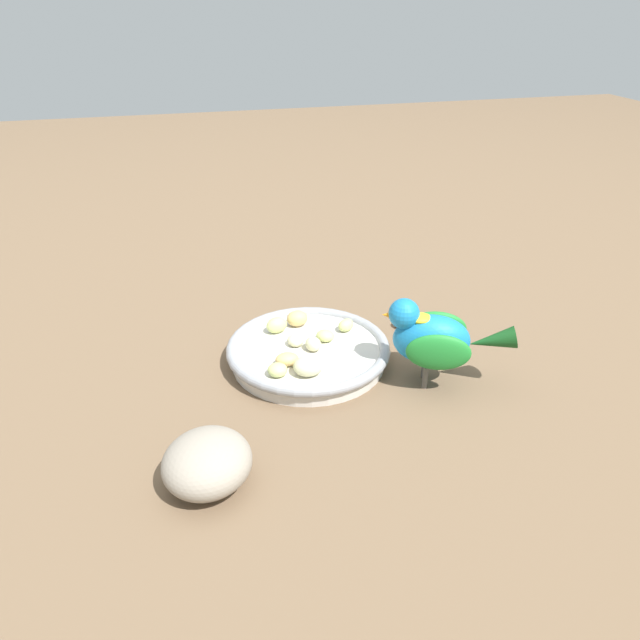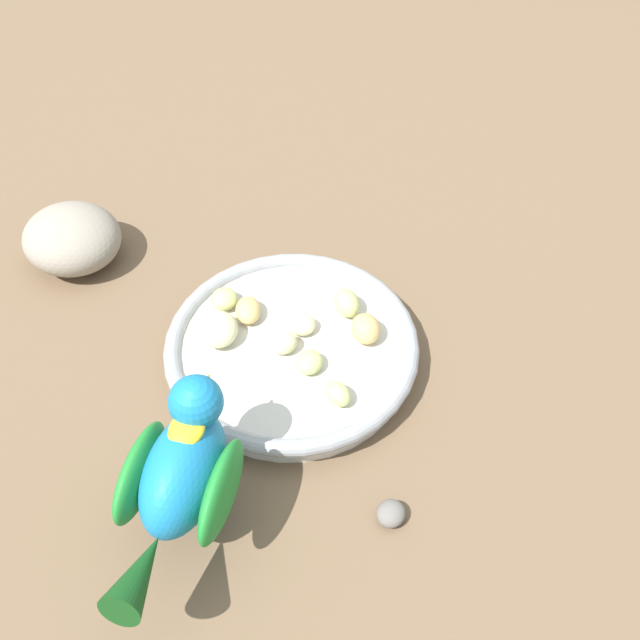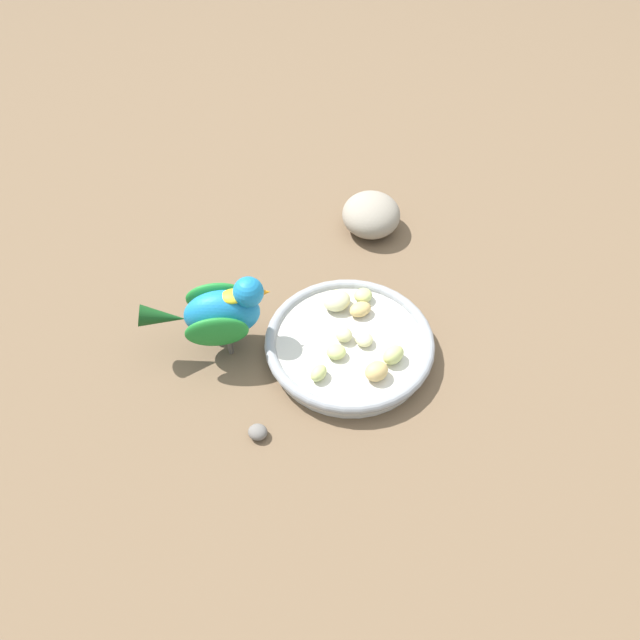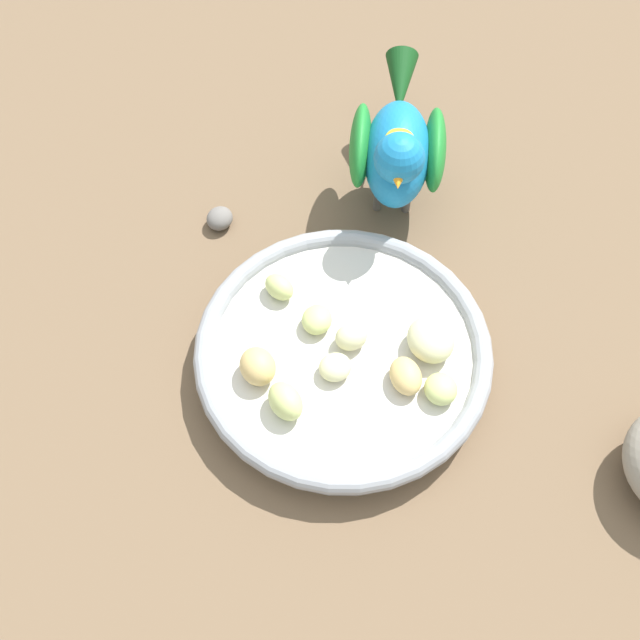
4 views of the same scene
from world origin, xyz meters
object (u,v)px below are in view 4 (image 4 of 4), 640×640
at_px(apple_piece_0, 336,370).
at_px(apple_piece_6, 279,287).
at_px(apple_piece_2, 406,376).
at_px(pebble_0, 220,218).
at_px(apple_piece_8, 258,366).
at_px(feeding_bowl, 343,355).
at_px(apple_piece_7, 441,389).
at_px(apple_piece_5, 286,401).
at_px(apple_piece_4, 317,320).
at_px(apple_piece_3, 351,337).
at_px(parrot, 398,147).
at_px(apple_piece_1, 430,339).

height_order(apple_piece_0, apple_piece_6, apple_piece_6).
relative_size(apple_piece_2, pebble_0, 1.32).
bearing_deg(apple_piece_8, feeding_bowl, 0.61).
bearing_deg(apple_piece_8, apple_piece_7, -23.55).
height_order(feeding_bowl, apple_piece_6, apple_piece_6).
relative_size(apple_piece_6, apple_piece_8, 0.82).
relative_size(apple_piece_2, apple_piece_5, 1.00).
height_order(apple_piece_4, apple_piece_7, same).
bearing_deg(apple_piece_3, apple_piece_5, -147.85).
height_order(apple_piece_4, parrot, parrot).
relative_size(apple_piece_4, pebble_0, 1.08).
height_order(apple_piece_5, parrot, parrot).
xyz_separation_m(apple_piece_6, apple_piece_7, (0.09, -0.12, -0.00)).
bearing_deg(apple_piece_7, apple_piece_0, 151.66).
distance_m(apple_piece_3, apple_piece_8, 0.07).
height_order(feeding_bowl, pebble_0, feeding_bowl).
bearing_deg(feeding_bowl, apple_piece_3, 33.28).
relative_size(apple_piece_1, apple_piece_5, 1.25).
xyz_separation_m(feeding_bowl, apple_piece_4, (-0.01, 0.03, 0.01)).
xyz_separation_m(feeding_bowl, apple_piece_6, (-0.03, 0.06, 0.02)).
relative_size(apple_piece_3, apple_piece_8, 0.80).
relative_size(apple_piece_1, apple_piece_6, 1.53).
xyz_separation_m(apple_piece_0, apple_piece_5, (-0.04, -0.02, 0.00)).
relative_size(apple_piece_7, apple_piece_8, 0.83).
relative_size(apple_piece_2, apple_piece_6, 1.22).
bearing_deg(apple_piece_8, apple_piece_1, -6.07).
bearing_deg(parrot, pebble_0, -75.98).
bearing_deg(apple_piece_0, apple_piece_3, 50.28).
bearing_deg(apple_piece_4, pebble_0, 109.58).
xyz_separation_m(apple_piece_4, apple_piece_7, (0.07, -0.08, 0.00)).
relative_size(apple_piece_7, parrot, 0.15).
height_order(apple_piece_0, apple_piece_2, apple_piece_2).
bearing_deg(apple_piece_3, apple_piece_4, 132.12).
height_order(apple_piece_3, apple_piece_7, apple_piece_3).
xyz_separation_m(apple_piece_8, parrot, (0.16, 0.14, 0.03)).
xyz_separation_m(apple_piece_0, apple_piece_7, (0.07, -0.04, 0.00)).
relative_size(apple_piece_0, apple_piece_3, 0.99).
xyz_separation_m(apple_piece_0, apple_piece_1, (0.07, 0.00, 0.00)).
height_order(apple_piece_6, parrot, parrot).
bearing_deg(apple_piece_7, apple_piece_8, 156.45).
bearing_deg(apple_piece_2, apple_piece_1, 40.17).
distance_m(apple_piece_1, apple_piece_2, 0.04).
xyz_separation_m(apple_piece_3, apple_piece_5, (-0.06, -0.04, 0.00)).
xyz_separation_m(apple_piece_5, apple_piece_6, (0.02, 0.10, -0.00)).
xyz_separation_m(apple_piece_7, pebble_0, (-0.12, 0.22, -0.02)).
relative_size(apple_piece_8, parrot, 0.18).
distance_m(apple_piece_3, pebble_0, 0.17).
height_order(apple_piece_2, apple_piece_4, apple_piece_2).
relative_size(apple_piece_0, apple_piece_5, 0.79).
distance_m(apple_piece_3, apple_piece_7, 0.08).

